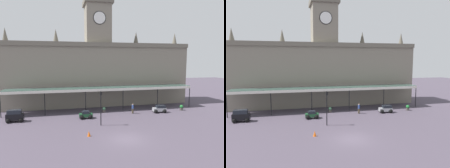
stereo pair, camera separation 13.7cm
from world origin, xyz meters
The scene contains 11 objects.
ground_plane centered at (0.00, 0.00, 0.00)m, with size 140.00×140.00×0.00m, color #4C4351.
station_building centered at (0.00, 19.91, 6.82)m, with size 36.07×7.12×20.65m.
entrance_canopy centered at (0.00, 14.13, 4.00)m, with size 33.27×3.26×4.15m.
car_green_sedan centered at (-3.66, 9.46, 0.50)m, with size 2.06×1.54×1.19m.
car_silver_estate centered at (9.09, 10.18, 0.56)m, with size 2.33×1.69×1.27m.
car_black_van centered at (-13.90, 10.01, 0.81)m, with size 2.41×1.61×1.77m.
pedestrian_crossing_forecourt centered at (4.39, 10.66, 0.91)m, with size 0.36×0.34×1.67m.
victorian_lamppost centered at (-1.98, 5.59, 3.00)m, with size 0.30×0.30×4.81m.
traffic_cone centered at (-4.08, 1.86, 0.32)m, with size 0.40×0.40×0.63m, color orange.
planter_near_kerb centered at (13.64, 10.78, 0.49)m, with size 0.60×0.60×0.96m.
planter_by_canopy centered at (-0.23, 12.39, 0.49)m, with size 0.60×0.60×0.96m.
Camera 1 is at (-6.80, -21.63, 9.00)m, focal length 33.02 mm.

